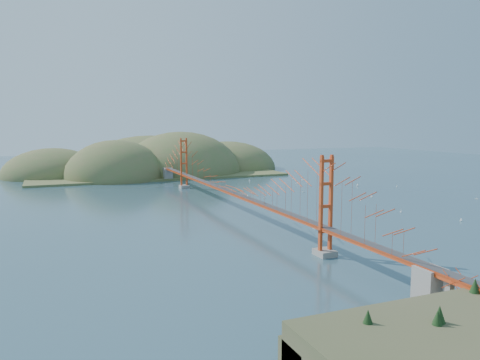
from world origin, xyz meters
name	(u,v)px	position (x,y,z in m)	size (l,w,h in m)	color
ground	(231,211)	(0.00, 0.00, 0.00)	(320.00, 320.00, 0.00)	#315363
bridge	(230,171)	(0.00, 0.18, 7.01)	(2.20, 94.40, 12.00)	gray
promontory	(452,315)	(0.00, -48.50, 0.12)	(9.00, 6.00, 0.24)	#59544C
fort	(449,305)	(0.40, -47.80, 0.67)	(3.70, 2.30, 1.75)	maroon
far_headlands	(158,172)	(2.21, 68.52, 0.00)	(84.00, 58.00, 25.00)	brown
sailboat_12	(250,181)	(19.43, 36.20, 0.14)	(0.55, 0.50, 0.62)	white
sailboat_8	(308,183)	(31.27, 26.78, 0.14)	(0.54, 0.54, 0.58)	white
sailboat_3	(248,196)	(8.52, 12.28, 0.14)	(0.53, 0.46, 0.60)	white
sailboat_1	(303,192)	(22.47, 13.82, 0.15)	(0.64, 0.64, 0.68)	white
sailboat_9	(397,186)	(47.42, 12.82, 0.14)	(0.54, 0.54, 0.59)	white
sailboat_7	(297,183)	(28.35, 27.04, 0.15)	(0.62, 0.60, 0.70)	white
sailboat_10	(315,228)	(6.00, -18.00, 0.16)	(0.68, 0.68, 0.73)	white
sailboat_13	(461,220)	(30.03, -21.87, 0.13)	(0.49, 0.44, 0.55)	white
sailboat_4	(322,184)	(33.50, 23.54, 0.14)	(0.50, 0.55, 0.62)	white
sailboat_15	(302,180)	(33.10, 32.75, 0.14)	(0.40, 0.50, 0.59)	white
sailboat_17	(357,185)	(39.56, 17.47, 0.15)	(0.61, 0.49, 0.71)	white
sailboat_14	(401,211)	(26.35, -12.61, 0.15)	(0.63, 0.63, 0.67)	white
sailboat_5	(372,196)	(32.59, 3.18, 0.15)	(0.50, 0.58, 0.67)	white
sailboat_16	(264,198)	(10.77, 9.17, 0.15)	(0.64, 0.64, 0.68)	white
sailboat_11	(477,198)	(49.99, -7.45, 0.16)	(0.69, 0.69, 0.72)	white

